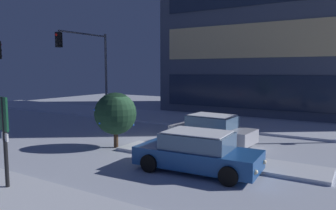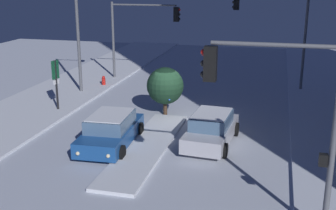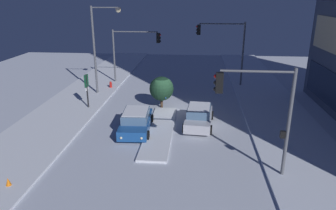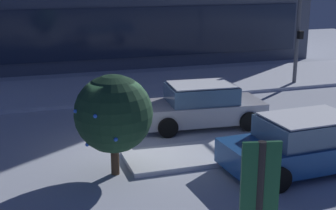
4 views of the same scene
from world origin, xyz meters
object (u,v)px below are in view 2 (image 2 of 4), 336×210
object	(u,v)px
car_far	(211,129)
street_lamp_arched	(87,12)
traffic_light_corner_far_left	(276,21)
traffic_light_corner_near_left	(140,26)
decorated_tree_median	(165,86)
car_near	(111,131)
traffic_light_corner_far_right	(281,104)
parking_info_sign	(56,79)
fire_hydrant	(104,81)

from	to	relation	value
car_far	street_lamp_arched	xyz separation A→B (m)	(-6.97, -9.02, 4.55)
traffic_light_corner_far_left	car_far	bearing A→B (deg)	77.31
traffic_light_corner_near_left	decorated_tree_median	world-z (taller)	traffic_light_corner_near_left
car_near	traffic_light_corner_near_left	distance (m)	13.27
decorated_tree_median	car_far	bearing A→B (deg)	40.47
decorated_tree_median	traffic_light_corner_near_left	bearing A→B (deg)	-153.47
car_near	traffic_light_corner_far_right	bearing A→B (deg)	51.64
street_lamp_arched	car_far	bearing A→B (deg)	-41.46
car_near	car_far	world-z (taller)	same
decorated_tree_median	parking_info_sign	bearing A→B (deg)	-82.16
traffic_light_corner_far_left	parking_info_sign	size ratio (longest dim) A/B	2.23
traffic_light_corner_far_right	fire_hydrant	size ratio (longest dim) A/B	7.61
car_far	street_lamp_arched	distance (m)	12.27
traffic_light_corner_far_right	fire_hydrant	world-z (taller)	traffic_light_corner_far_right
car_far	fire_hydrant	bearing A→B (deg)	49.34
street_lamp_arched	decorated_tree_median	world-z (taller)	street_lamp_arched
car_far	traffic_light_corner_far_right	xyz separation A→B (m)	(6.47, 2.87, 3.26)
car_far	fire_hydrant	xyz separation A→B (m)	(-8.88, -8.92, -0.34)
car_near	traffic_light_corner_far_right	distance (m)	9.47
fire_hydrant	parking_info_sign	size ratio (longest dim) A/B	0.26
traffic_light_corner_near_left	traffic_light_corner_far_right	distance (m)	20.28
car_near	street_lamp_arched	distance (m)	10.53
traffic_light_corner_far_right	street_lamp_arched	size ratio (longest dim) A/B	0.71
car_far	traffic_light_corner_near_left	bearing A→B (deg)	35.75
car_near	decorated_tree_median	distance (m)	5.22
traffic_light_corner_far_right	parking_info_sign	distance (m)	15.40
traffic_light_corner_near_left	decorated_tree_median	size ratio (longest dim) A/B	2.11
car_near	decorated_tree_median	size ratio (longest dim) A/B	1.77
traffic_light_corner_far_left	parking_info_sign	xyz separation A→B (m)	(8.20, -11.70, -2.71)
parking_info_sign	car_near	bearing A→B (deg)	-28.48
street_lamp_arched	decorated_tree_median	bearing A→B (deg)	-33.04
traffic_light_corner_near_left	street_lamp_arched	xyz separation A→B (m)	(4.32, -2.09, 1.25)
car_far	traffic_light_corner_far_left	bearing A→B (deg)	-8.50
street_lamp_arched	fire_hydrant	xyz separation A→B (m)	(-1.91, 0.09, -4.90)
traffic_light_corner_far_right	traffic_light_corner_near_left	bearing A→B (deg)	-61.09
car_near	decorated_tree_median	bearing A→B (deg)	163.16
traffic_light_corner_far_right	traffic_light_corner_far_left	world-z (taller)	traffic_light_corner_far_left
traffic_light_corner_far_right	decorated_tree_median	size ratio (longest dim) A/B	2.17
car_near	traffic_light_corner_far_left	distance (m)	14.64
traffic_light_corner_near_left	parking_info_sign	xyz separation A→B (m)	(8.46, -2.29, -2.14)
traffic_light_corner_far_right	fire_hydrant	xyz separation A→B (m)	(-15.35, -11.80, -3.60)
parking_info_sign	car_far	bearing A→B (deg)	-5.05
traffic_light_corner_far_left	decorated_tree_median	size ratio (longest dim) A/B	2.45
car_near	fire_hydrant	world-z (taller)	car_near
car_near	traffic_light_corner_near_left	size ratio (longest dim) A/B	0.84
car_near	traffic_light_corner_far_left	size ratio (longest dim) A/B	0.72
street_lamp_arched	car_near	bearing A→B (deg)	-64.46
traffic_light_corner_far_left	parking_info_sign	world-z (taller)	traffic_light_corner_far_left
traffic_light_corner_far_left	traffic_light_corner_near_left	bearing A→B (deg)	-1.54
street_lamp_arched	fire_hydrant	size ratio (longest dim) A/B	10.68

